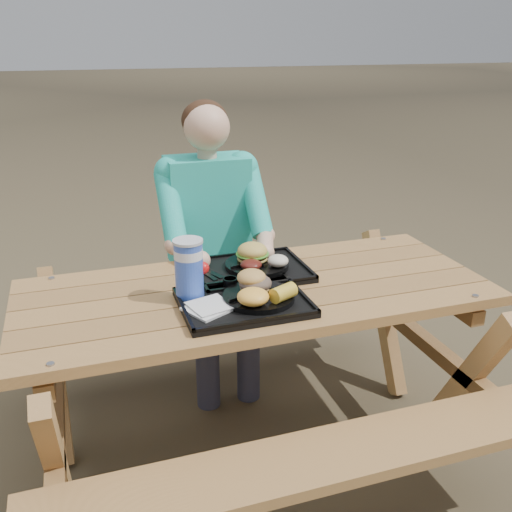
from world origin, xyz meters
name	(u,v)px	position (x,y,z in m)	size (l,w,h in m)	color
ground	(256,445)	(0.00, 0.00, 0.00)	(60.00, 60.00, 0.00)	#999999
picnic_table	(256,371)	(0.00, 0.00, 0.38)	(1.80, 1.49, 0.75)	#999999
tray_near	(244,303)	(-0.09, -0.14, 0.76)	(0.45, 0.35, 0.02)	black
tray_far	(251,271)	(0.02, 0.14, 0.76)	(0.45, 0.35, 0.02)	black
plate_near	(259,297)	(-0.04, -0.14, 0.78)	(0.26, 0.26, 0.02)	black
plate_far	(257,265)	(0.05, 0.15, 0.78)	(0.26, 0.26, 0.02)	black
napkin_stack	(208,308)	(-0.23, -0.17, 0.78)	(0.14, 0.14, 0.02)	silver
soda_cup	(189,270)	(-0.27, -0.04, 0.87)	(0.10, 0.10, 0.21)	#183DB4
condiment_bbq	(230,282)	(-0.10, 0.00, 0.79)	(0.06, 0.06, 0.03)	black
condiment_mustard	(248,283)	(-0.04, -0.02, 0.78)	(0.04, 0.04, 0.03)	yellow
sandwich	(255,275)	(-0.04, -0.10, 0.85)	(0.11, 0.11, 0.12)	#C89146
mac_cheese	(253,297)	(-0.08, -0.21, 0.82)	(0.11, 0.11, 0.06)	#FFBD43
corn_cob	(283,293)	(0.03, -0.21, 0.82)	(0.09, 0.09, 0.05)	gold
cutlery_far	(212,273)	(-0.14, 0.14, 0.77)	(0.02, 0.14, 0.01)	black
burger	(252,247)	(0.04, 0.18, 0.85)	(0.13, 0.13, 0.11)	gold
baked_beans	(251,265)	(0.01, 0.09, 0.81)	(0.09, 0.09, 0.04)	#561711
potato_salad	(278,261)	(0.12, 0.09, 0.81)	(0.08, 0.08, 0.05)	beige
diner	(210,256)	(-0.02, 0.65, 0.64)	(0.48, 0.84, 1.28)	teal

